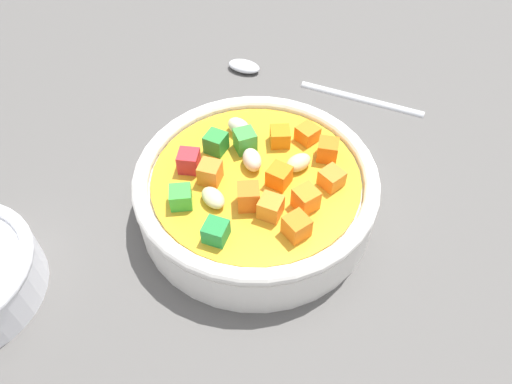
# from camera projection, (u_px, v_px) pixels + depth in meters

# --- Properties ---
(ground_plane) EXTENTS (1.40, 1.40, 0.02)m
(ground_plane) POSITION_uv_depth(u_px,v_px,m) (256.00, 216.00, 0.43)
(ground_plane) COLOR #565451
(soup_bowl_main) EXTENTS (0.20, 0.20, 0.06)m
(soup_bowl_main) POSITION_uv_depth(u_px,v_px,m) (256.00, 189.00, 0.40)
(soup_bowl_main) COLOR white
(soup_bowl_main) RESTS_ON ground_plane
(spoon) EXTENTS (0.19, 0.15, 0.01)m
(spoon) POSITION_uv_depth(u_px,v_px,m) (304.00, 82.00, 0.53)
(spoon) COLOR silver
(spoon) RESTS_ON ground_plane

